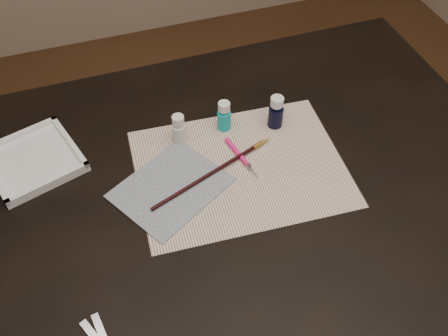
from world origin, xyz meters
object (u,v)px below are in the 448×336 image
object	(u,v)px
paint_bottle_cyan	(224,116)
palette_tray	(33,160)
paper	(240,168)
paint_bottle_white	(179,129)
canvas	(171,187)
paint_bottle_navy	(276,112)

from	to	relation	value
paint_bottle_cyan	palette_tray	distance (m)	0.43
paper	palette_tray	size ratio (longest dim) A/B	2.44
palette_tray	paint_bottle_white	bearing A→B (deg)	-6.67
paper	paint_bottle_cyan	distance (m)	0.14
canvas	paint_bottle_white	distance (m)	0.14
paint_bottle_white	paint_bottle_cyan	distance (m)	0.11
canvas	paint_bottle_white	size ratio (longest dim) A/B	2.92
paper	paint_bottle_white	world-z (taller)	paint_bottle_white
canvas	palette_tray	world-z (taller)	palette_tray
canvas	paint_bottle_white	world-z (taller)	paint_bottle_white
paint_bottle_white	paint_bottle_navy	distance (m)	0.23
paint_bottle_cyan	paint_bottle_navy	xyz separation A→B (m)	(0.12, -0.03, 0.00)
paper	palette_tray	world-z (taller)	palette_tray
paint_bottle_navy	palette_tray	world-z (taller)	paint_bottle_navy
paint_bottle_navy	paper	bearing A→B (deg)	-140.82
paint_bottle_cyan	paint_bottle_navy	distance (m)	0.12
paint_bottle_white	paint_bottle_navy	world-z (taller)	paint_bottle_navy
paper	canvas	distance (m)	0.16
paint_bottle_cyan	canvas	bearing A→B (deg)	-140.26
paint_bottle_cyan	paint_bottle_navy	bearing A→B (deg)	-14.46
paint_bottle_white	palette_tray	bearing A→B (deg)	173.33
canvas	palette_tray	xyz separation A→B (m)	(-0.27, 0.17, 0.01)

